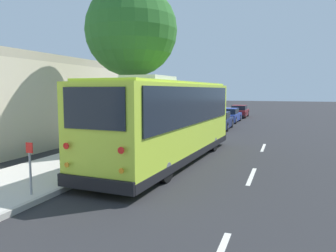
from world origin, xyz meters
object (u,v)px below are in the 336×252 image
Objects in this scene: parked_sedan_blue at (229,116)px; parked_sedan_maroon at (239,112)px; shuttle_bus at (169,117)px; fire_hydrant at (177,129)px; sign_post_far at (70,152)px; sign_post_near at (30,168)px; parked_sedan_navy at (219,121)px; street_tree at (132,25)px.

parked_sedan_maroon reaches higher than parked_sedan_blue.
shuttle_bus is 13.04× the size of fire_hydrant.
parked_sedan_maroon is 2.78× the size of sign_post_far.
sign_post_near is at bearing 179.92° from fire_hydrant.
parked_sedan_navy is 0.51× the size of street_tree.
parked_sedan_blue is 23.69m from sign_post_near.
shuttle_bus reaches higher than sign_post_far.
sign_post_far is (-21.93, 1.41, 0.41)m from parked_sedan_blue.
shuttle_bus is 17.95m from parked_sedan_blue.
shuttle_bus is 2.43× the size of parked_sedan_navy.
parked_sedan_navy is 11.81m from parked_sedan_maroon.
shuttle_bus is 7.00m from fire_hydrant.
street_tree reaches higher than sign_post_far.
parked_sedan_navy is at bearing -15.81° from fire_hydrant.
sign_post_near reaches higher than parked_sedan_blue.
parked_sedan_navy is 5.68m from fire_hydrant.
parked_sedan_maroon is at bearing -5.01° from fire_hydrant.
sign_post_far is at bearing 176.25° from parked_sedan_maroon.
street_tree is at bearing 164.72° from parked_sedan_navy.
parked_sedan_blue is (17.90, 0.45, -1.24)m from shuttle_bus.
parked_sedan_blue is 0.54× the size of street_tree.
shuttle_bus is at bearing -179.81° from parked_sedan_maroon.
sign_post_far is at bearing -172.35° from street_tree.
fire_hydrant is at bearing -0.08° from sign_post_near.
sign_post_near is 12.37m from fire_hydrant.
parked_sedan_blue is 1.01× the size of parked_sedan_maroon.
parked_sedan_maroon is (23.90, 0.33, -1.23)m from shuttle_bus.
parked_sedan_blue is at bearing -3.68° from sign_post_far.
parked_sedan_blue is 21.97m from sign_post_far.
parked_sedan_blue is 11.36m from fire_hydrant.
shuttle_bus is 12.16m from parked_sedan_navy.
shuttle_bus is 23.93m from parked_sedan_maroon.
shuttle_bus reaches higher than parked_sedan_blue.
sign_post_near is at bearing 173.54° from parked_sedan_navy.
parked_sedan_blue is at bearing -8.24° from street_tree.
parked_sedan_blue is (5.80, 0.16, -0.01)m from parked_sedan_navy.
parked_sedan_navy reaches higher than parked_sedan_blue.
parked_sedan_maroon is 3.26× the size of sign_post_near.
parked_sedan_maroon reaches higher than fire_hydrant.
parked_sedan_navy is 17.91m from sign_post_near.
sign_post_near is at bearing 177.14° from parked_sedan_blue.
sign_post_far is (-27.93, 1.53, 0.40)m from parked_sedan_maroon.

